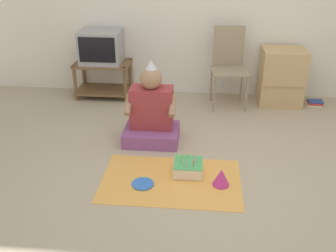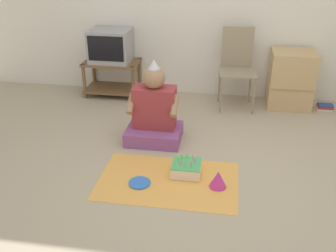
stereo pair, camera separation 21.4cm
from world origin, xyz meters
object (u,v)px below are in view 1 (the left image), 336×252
(tv, at_px, (101,47))
(birthday_cake, at_px, (188,167))
(folding_chair, at_px, (229,62))
(book_pile, at_px, (315,103))
(cardboard_box_stack, at_px, (281,76))
(person_seated, at_px, (152,114))
(party_hat_blue, at_px, (221,177))
(paper_plate, at_px, (143,184))

(tv, xyz_separation_m, birthday_cake, (1.18, -1.74, -0.59))
(tv, relative_size, folding_chair, 0.53)
(folding_chair, relative_size, book_pile, 4.94)
(tv, relative_size, book_pile, 2.62)
(cardboard_box_stack, height_order, birthday_cake, cardboard_box_stack)
(person_seated, xyz_separation_m, party_hat_blue, (0.69, -0.76, -0.21))
(party_hat_blue, bearing_deg, folding_chair, 86.34)
(book_pile, height_order, person_seated, person_seated)
(cardboard_box_stack, height_order, book_pile, cardboard_box_stack)
(paper_plate, bearing_deg, tv, 112.18)
(person_seated, bearing_deg, book_pile, 29.32)
(cardboard_box_stack, relative_size, paper_plate, 3.65)
(tv, height_order, party_hat_blue, tv)
(folding_chair, bearing_deg, person_seated, -127.56)
(folding_chair, height_order, party_hat_blue, folding_chair)
(paper_plate, bearing_deg, book_pile, 45.32)
(folding_chair, bearing_deg, paper_plate, -112.58)
(tv, relative_size, birthday_cake, 1.96)
(paper_plate, bearing_deg, person_seated, 91.89)
(cardboard_box_stack, distance_m, paper_plate, 2.43)
(birthday_cake, height_order, party_hat_blue, birthday_cake)
(tv, distance_m, paper_plate, 2.22)
(book_pile, relative_size, birthday_cake, 0.75)
(cardboard_box_stack, height_order, paper_plate, cardboard_box_stack)
(cardboard_box_stack, height_order, party_hat_blue, cardboard_box_stack)
(folding_chair, bearing_deg, tv, 176.31)
(tv, relative_size, party_hat_blue, 3.39)
(book_pile, bearing_deg, paper_plate, -134.68)
(cardboard_box_stack, distance_m, person_seated, 1.83)
(party_hat_blue, bearing_deg, birthday_cake, 150.14)
(book_pile, xyz_separation_m, paper_plate, (-1.86, -1.88, -0.02))
(party_hat_blue, bearing_deg, person_seated, 132.07)
(birthday_cake, bearing_deg, book_pile, 48.18)
(folding_chair, height_order, birthday_cake, folding_chair)
(birthday_cake, bearing_deg, cardboard_box_stack, 58.39)
(book_pile, relative_size, paper_plate, 1.02)
(party_hat_blue, bearing_deg, book_pile, 56.63)
(person_seated, xyz_separation_m, birthday_cake, (0.40, -0.60, -0.23))
(folding_chair, xyz_separation_m, cardboard_box_stack, (0.65, 0.07, -0.19))
(person_seated, bearing_deg, cardboard_box_stack, 37.35)
(tv, height_order, cardboard_box_stack, tv)
(person_seated, relative_size, paper_plate, 4.48)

